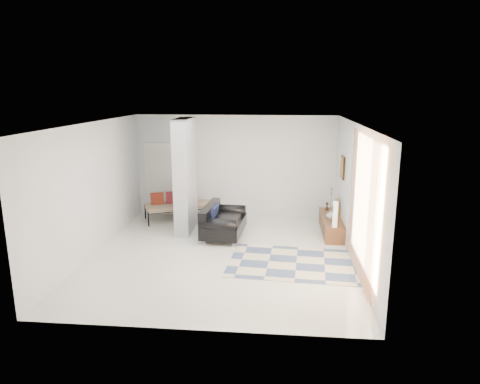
{
  "coord_description": "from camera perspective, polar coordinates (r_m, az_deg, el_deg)",
  "views": [
    {
      "loc": [
        1.21,
        -8.58,
        3.45
      ],
      "look_at": [
        0.35,
        0.6,
        1.25
      ],
      "focal_mm": 32.0,
      "sensor_mm": 36.0,
      "label": 1
    }
  ],
  "objects": [
    {
      "name": "wall_back",
      "position": [
        11.82,
        -0.62,
        3.44
      ],
      "size": [
        6.0,
        0.0,
        6.0
      ],
      "primitive_type": "plane",
      "rotation": [
        1.57,
        0.0,
        0.0
      ],
      "color": "white",
      "rests_on": "ground"
    },
    {
      "name": "wall_right",
      "position": [
        8.95,
        15.09,
        -0.28
      ],
      "size": [
        0.0,
        6.0,
        6.0
      ],
      "primitive_type": "plane",
      "rotation": [
        1.57,
        0.0,
        -1.57
      ],
      "color": "white",
      "rests_on": "ground"
    },
    {
      "name": "wall_front",
      "position": [
        6.06,
        -6.55,
        -6.42
      ],
      "size": [
        6.0,
        0.0,
        6.0
      ],
      "primitive_type": "plane",
      "rotation": [
        -1.57,
        0.0,
        0.0
      ],
      "color": "white",
      "rests_on": "ground"
    },
    {
      "name": "daybed",
      "position": [
        11.77,
        -8.23,
        -1.66
      ],
      "size": [
        1.95,
        1.42,
        0.77
      ],
      "rotation": [
        0.0,
        0.0,
        0.42
      ],
      "color": "black",
      "rests_on": "floor"
    },
    {
      "name": "ceiling",
      "position": [
        8.68,
        -2.72,
        9.12
      ],
      "size": [
        6.0,
        6.0,
        0.0
      ],
      "primitive_type": "plane",
      "rotation": [
        3.14,
        0.0,
        0.0
      ],
      "color": "white",
      "rests_on": "wall_back"
    },
    {
      "name": "floor",
      "position": [
        9.32,
        -2.53,
        -8.31
      ],
      "size": [
        6.0,
        6.0,
        0.0
      ],
      "primitive_type": "plane",
      "color": "silver",
      "rests_on": "ground"
    },
    {
      "name": "media_console",
      "position": [
        10.86,
        12.05,
        -4.27
      ],
      "size": [
        0.45,
        1.8,
        0.8
      ],
      "color": "brown",
      "rests_on": "floor"
    },
    {
      "name": "vase",
      "position": [
        10.64,
        11.94,
        -2.94
      ],
      "size": [
        0.23,
        0.23,
        0.21
      ],
      "primitive_type": "imported",
      "rotation": [
        0.0,
        0.0,
        0.14
      ],
      "color": "silver",
      "rests_on": "media_console"
    },
    {
      "name": "bronze_figurine",
      "position": [
        11.35,
        11.53,
        -1.88
      ],
      "size": [
        0.12,
        0.12,
        0.21
      ],
      "primitive_type": null,
      "rotation": [
        0.0,
        0.0,
        -0.1
      ],
      "color": "black",
      "rests_on": "media_console"
    },
    {
      "name": "partition_column",
      "position": [
        10.63,
        -7.32,
        2.2
      ],
      "size": [
        0.35,
        1.2,
        2.8
      ],
      "primitive_type": "cube",
      "color": "#AEB2B5",
      "rests_on": "floor"
    },
    {
      "name": "loveseat",
      "position": [
        10.35,
        -2.49,
        -3.97
      ],
      "size": [
        1.0,
        1.59,
        0.76
      ],
      "rotation": [
        0.0,
        0.0,
        -0.07
      ],
      "color": "silver",
      "rests_on": "floor"
    },
    {
      "name": "area_rug",
      "position": [
        8.93,
        7.52,
        -9.38
      ],
      "size": [
        2.86,
        2.02,
        0.01
      ],
      "primitive_type": "cube",
      "rotation": [
        0.0,
        0.0,
        -0.07
      ],
      "color": "beige",
      "rests_on": "floor"
    },
    {
      "name": "cylinder_lamp",
      "position": [
        9.97,
        12.57,
        -2.92
      ],
      "size": [
        0.11,
        0.11,
        0.6
      ],
      "primitive_type": "cylinder",
      "color": "beige",
      "rests_on": "media_console"
    },
    {
      "name": "hallway_door",
      "position": [
        12.24,
        -10.46,
        1.75
      ],
      "size": [
        0.85,
        0.06,
        2.04
      ],
      "primitive_type": "cube",
      "color": "white",
      "rests_on": "floor"
    },
    {
      "name": "wall_art",
      "position": [
        10.54,
        13.51,
        3.22
      ],
      "size": [
        0.04,
        0.45,
        0.55
      ],
      "primitive_type": "cube",
      "color": "#31200D",
      "rests_on": "wall_right"
    },
    {
      "name": "curtain",
      "position": [
        7.83,
        15.91,
        -1.9
      ],
      "size": [
        0.0,
        2.55,
        2.55
      ],
      "primitive_type": "plane",
      "rotation": [
        1.57,
        0.0,
        1.57
      ],
      "color": "orange",
      "rests_on": "wall_right"
    },
    {
      "name": "wall_left",
      "position": [
        9.67,
        -18.99,
        0.44
      ],
      "size": [
        0.0,
        6.0,
        6.0
      ],
      "primitive_type": "plane",
      "rotation": [
        1.57,
        0.0,
        1.57
      ],
      "color": "white",
      "rests_on": "ground"
    }
  ]
}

